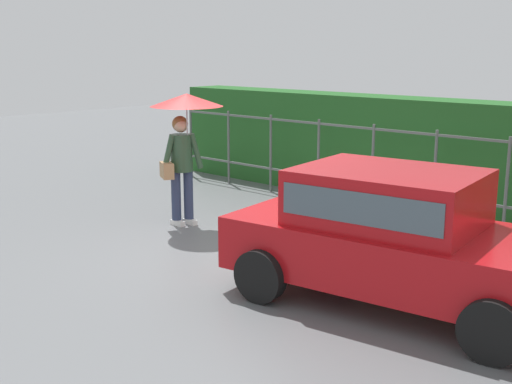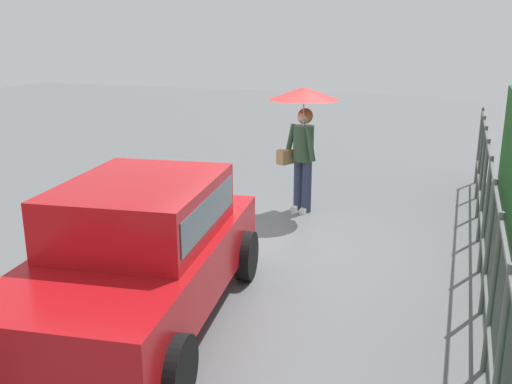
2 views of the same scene
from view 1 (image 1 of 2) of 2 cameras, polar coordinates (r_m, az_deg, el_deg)
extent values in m
plane|color=slate|center=(9.19, 0.32, -4.95)|extent=(40.00, 40.00, 0.00)
cube|color=#B71116|center=(7.28, 12.36, -5.19)|extent=(3.88, 2.11, 0.60)
cube|color=#B71116|center=(7.18, 11.48, -0.43)|extent=(2.07, 1.68, 0.60)
cube|color=#4C5B66|center=(7.17, 11.49, -0.28)|extent=(1.92, 1.68, 0.33)
cylinder|color=black|center=(6.26, 19.93, -11.39)|extent=(0.62, 0.26, 0.60)
cylinder|color=black|center=(8.60, 6.78, -4.19)|extent=(0.62, 0.26, 0.60)
cylinder|color=black|center=(7.23, 0.37, -7.35)|extent=(0.62, 0.26, 0.60)
cube|color=red|center=(8.54, 2.33, -1.24)|extent=(0.09, 0.21, 0.16)
cube|color=red|center=(7.67, -2.14, -2.83)|extent=(0.09, 0.21, 0.16)
cylinder|color=#2D3856|center=(10.43, -5.92, -0.46)|extent=(0.15, 0.15, 0.86)
cylinder|color=#2D3856|center=(10.39, -6.99, -0.54)|extent=(0.15, 0.15, 0.86)
cube|color=white|center=(10.47, -5.79, -2.61)|extent=(0.26, 0.10, 0.08)
cube|color=white|center=(10.43, -6.86, -2.70)|extent=(0.26, 0.10, 0.08)
cylinder|color=#2D4C33|center=(10.27, -6.55, 3.42)|extent=(0.34, 0.34, 0.58)
sphere|color=#DBAD89|center=(10.21, -6.61, 5.80)|extent=(0.22, 0.22, 0.22)
sphere|color=olive|center=(10.24, -6.65, 5.93)|extent=(0.25, 0.25, 0.25)
cylinder|color=#2D4C33|center=(10.24, -5.25, 3.58)|extent=(0.18, 0.24, 0.56)
cylinder|color=#2D4C33|center=(10.14, -7.67, 3.44)|extent=(0.18, 0.24, 0.56)
cylinder|color=#B2B2B7|center=(10.15, -6.03, 5.29)|extent=(0.02, 0.02, 0.77)
cone|color=red|center=(10.10, -6.09, 8.00)|extent=(1.12, 1.12, 0.20)
cube|color=tan|center=(10.14, -7.80, 1.89)|extent=(0.38, 0.30, 0.24)
cylinder|color=#59605B|center=(14.30, -5.70, 4.36)|extent=(0.05, 0.05, 1.50)
cylinder|color=#59605B|center=(13.46, -2.41, 3.91)|extent=(0.05, 0.05, 1.50)
cylinder|color=#59605B|center=(12.68, 1.30, 3.38)|extent=(0.05, 0.05, 1.50)
cylinder|color=#59605B|center=(11.96, 5.46, 2.78)|extent=(0.05, 0.05, 1.50)
cylinder|color=#59605B|center=(11.31, 10.13, 2.08)|extent=(0.05, 0.05, 1.50)
cylinder|color=#59605B|center=(10.74, 15.33, 1.28)|extent=(0.05, 0.05, 1.50)
cylinder|color=#59605B|center=(10.28, 21.04, 0.39)|extent=(0.05, 0.05, 1.50)
cube|color=#59605B|center=(11.21, 10.26, 5.45)|extent=(9.26, 0.03, 0.04)
cube|color=#59605B|center=(11.36, 10.08, 0.59)|extent=(9.26, 0.03, 0.04)
cube|color=#235B23|center=(12.02, 12.46, 3.56)|extent=(10.26, 0.90, 1.90)
camera|label=2|loc=(9.09, 51.80, 9.11)|focal=40.38mm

